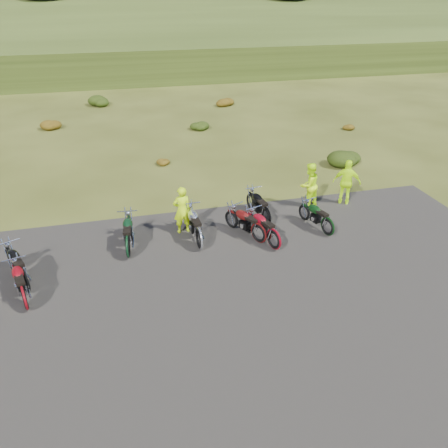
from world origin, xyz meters
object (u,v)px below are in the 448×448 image
object	(u,v)px
motorcycle_0	(28,291)
motorcycle_7	(326,235)
person_middle	(182,211)
motorcycle_3	(200,249)

from	to	relation	value
motorcycle_0	motorcycle_7	distance (m)	9.82
motorcycle_7	person_middle	xyz separation A→B (m)	(-4.87, 1.45, 0.86)
person_middle	motorcycle_3	bearing A→B (deg)	99.66
motorcycle_7	person_middle	size ratio (longest dim) A/B	1.09
motorcycle_0	motorcycle_3	world-z (taller)	motorcycle_3
person_middle	motorcycle_0	bearing A→B (deg)	18.80
motorcycle_7	person_middle	world-z (taller)	person_middle
person_middle	motorcycle_7	bearing A→B (deg)	157.16
motorcycle_0	motorcycle_3	size ratio (longest dim) A/B	0.98
motorcycle_0	person_middle	world-z (taller)	person_middle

